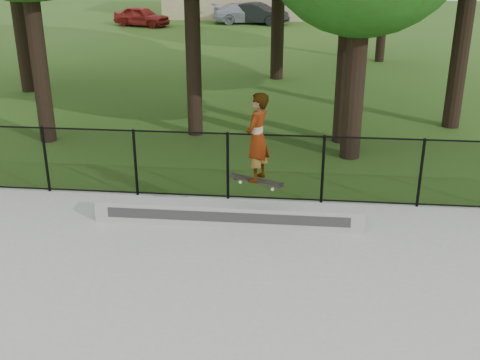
{
  "coord_description": "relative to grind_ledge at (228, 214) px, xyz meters",
  "views": [
    {
      "loc": [
        1.46,
        -5.9,
        5.36
      ],
      "look_at": [
        0.43,
        4.2,
        1.2
      ],
      "focal_mm": 45.0,
      "sensor_mm": 36.0,
      "label": 1
    }
  ],
  "objects": [
    {
      "name": "grind_ledge",
      "position": [
        0.0,
        0.0,
        0.0
      ],
      "size": [
        5.26,
        0.4,
        0.41
      ],
      "primitive_type": "cube",
      "color": "#999994",
      "rests_on": "concrete_slab"
    },
    {
      "name": "car_a",
      "position": [
        -8.74,
        27.28,
        0.34
      ],
      "size": [
        3.81,
        2.47,
        1.21
      ],
      "primitive_type": "imported",
      "rotation": [
        0.0,
        0.0,
        1.25
      ],
      "color": "maroon",
      "rests_on": "ground"
    },
    {
      "name": "car_b",
      "position": [
        -1.61,
        28.96,
        0.39
      ],
      "size": [
        3.87,
        2.48,
        1.32
      ],
      "primitive_type": "imported",
      "rotation": [
        0.0,
        0.0,
        1.24
      ],
      "color": "black",
      "rests_on": "ground"
    },
    {
      "name": "car_c",
      "position": [
        -2.34,
        29.33,
        0.37
      ],
      "size": [
        4.33,
        2.69,
        1.27
      ],
      "primitive_type": "imported",
      "rotation": [
        0.0,
        0.0,
        1.81
      ],
      "color": "#A2A9B8",
      "rests_on": "ground"
    },
    {
      "name": "skater_airborne",
      "position": [
        0.57,
        -0.22,
        1.64
      ],
      "size": [
        0.83,
        0.71,
        1.82
      ],
      "color": "black",
      "rests_on": "ground"
    },
    {
      "name": "chainlink_fence",
      "position": [
        -0.15,
        1.2,
        0.54
      ],
      "size": [
        16.06,
        0.06,
        1.5
      ],
      "color": "black",
      "rests_on": "concrete_slab"
    }
  ]
}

